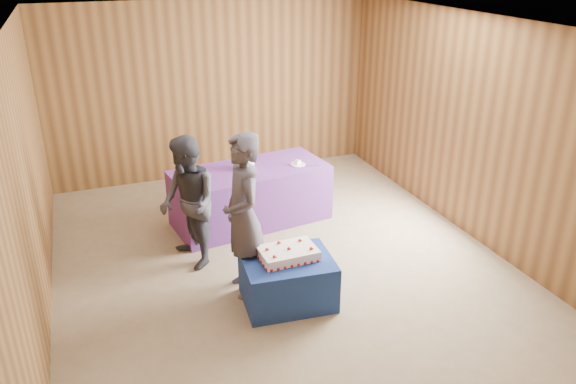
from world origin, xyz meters
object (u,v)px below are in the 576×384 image
sheet_cake (288,253)px  guest_right (188,203)px  serving_table (251,195)px  guest_left (243,216)px  vase (247,160)px  cake_table (288,280)px

sheet_cake → guest_right: (-0.78, 1.08, 0.21)m
serving_table → guest_left: guest_left is taller
serving_table → guest_left: size_ratio=1.14×
serving_table → vase: size_ratio=8.89×
vase → guest_left: bearing=-107.9°
cake_table → sheet_cake: sheet_cake is taller
sheet_cake → cake_table: bearing=-117.5°
cake_table → vase: 2.04m
sheet_cake → guest_right: bearing=124.3°
vase → guest_right: 1.25m
guest_right → vase: bearing=122.1°
cake_table → serving_table: serving_table is taller
serving_table → vase: bearing=136.0°
serving_table → sheet_cake: 1.90m
cake_table → sheet_cake: bearing=69.3°
guest_left → guest_right: bearing=-150.1°
guest_left → guest_right: size_ratio=1.15×
cake_table → sheet_cake: 0.30m
serving_table → vase: vase is taller
guest_left → guest_right: 0.87m
guest_left → serving_table: bearing=161.3°
cake_table → guest_right: 1.45m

